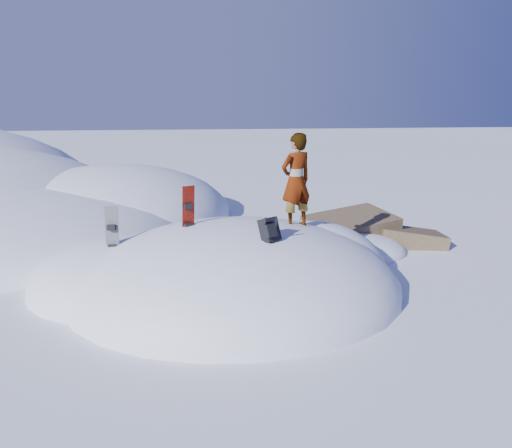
{
  "coord_description": "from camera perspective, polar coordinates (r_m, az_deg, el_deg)",
  "views": [
    {
      "loc": [
        -0.92,
        -9.91,
        3.97
      ],
      "look_at": [
        0.46,
        0.3,
        1.4
      ],
      "focal_mm": 35.0,
      "sensor_mm": 36.0,
      "label": 1
    }
  ],
  "objects": [
    {
      "name": "snow_mound",
      "position": [
        10.92,
        -3.26,
        -7.31
      ],
      "size": [
        8.0,
        6.0,
        3.0
      ],
      "color": "silver",
      "rests_on": "ground"
    },
    {
      "name": "ground",
      "position": [
        10.71,
        -2.23,
        -7.73
      ],
      "size": [
        120.0,
        120.0,
        0.0
      ],
      "primitive_type": "plane",
      "color": "white",
      "rests_on": "ground"
    },
    {
      "name": "person",
      "position": [
        10.56,
        4.6,
        4.94
      ],
      "size": [
        0.87,
        0.74,
        2.01
      ],
      "primitive_type": "imported",
      "rotation": [
        0.0,
        0.0,
        3.57
      ],
      "color": "slate",
      "rests_on": "snow_mound"
    },
    {
      "name": "snowboard_red",
      "position": [
        10.39,
        -7.75,
        0.69
      ],
      "size": [
        0.3,
        0.26,
        1.39
      ],
      "rotation": [
        0.0,
        0.0,
        0.41
      ],
      "color": "#BA1809",
      "rests_on": "snow_mound"
    },
    {
      "name": "gear_pile",
      "position": [
        9.41,
        -15.58,
        -10.77
      ],
      "size": [
        0.8,
        0.6,
        0.21
      ],
      "rotation": [
        0.0,
        0.0,
        0.08
      ],
      "color": "black",
      "rests_on": "ground"
    },
    {
      "name": "snowboard_dark",
      "position": [
        10.63,
        -16.1,
        -1.7
      ],
      "size": [
        0.27,
        0.2,
        1.4
      ],
      "rotation": [
        0.0,
        0.0,
        -0.1
      ],
      "color": "black",
      "rests_on": "snow_mound"
    },
    {
      "name": "backpack",
      "position": [
        9.37,
        1.57,
        -0.67
      ],
      "size": [
        0.47,
        0.52,
        0.54
      ],
      "rotation": [
        0.0,
        0.0,
        0.58
      ],
      "color": "black",
      "rests_on": "snow_mound"
    },
    {
      "name": "rock_outcrop",
      "position": [
        14.28,
        11.6,
        -2.34
      ],
      "size": [
        4.68,
        4.41,
        1.68
      ],
      "color": "brown",
      "rests_on": "ground"
    }
  ]
}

